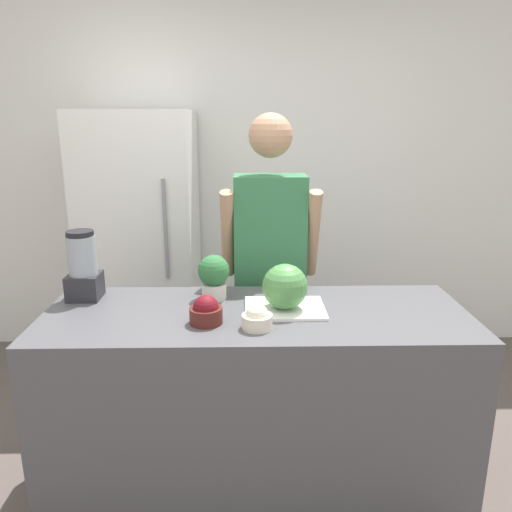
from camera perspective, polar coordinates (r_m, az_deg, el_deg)
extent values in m
cube|color=white|center=(3.78, -0.51, 8.83)|extent=(8.00, 0.06, 2.60)
cube|color=#4C4C51|center=(2.44, 0.02, -16.31)|extent=(1.90, 0.70, 0.91)
cube|color=white|center=(3.55, -12.89, 1.35)|extent=(0.75, 0.67, 1.79)
cylinder|color=gray|center=(3.13, -10.32, 2.99)|extent=(0.02, 0.02, 0.63)
cube|color=#4C608C|center=(2.95, 1.49, -10.95)|extent=(0.29, 0.18, 0.85)
cube|color=#337247|center=(2.71, 1.60, 2.90)|extent=(0.39, 0.22, 0.60)
sphere|color=tan|center=(2.65, 1.68, 13.61)|extent=(0.23, 0.23, 0.23)
cylinder|color=tan|center=(2.67, -3.27, 2.47)|extent=(0.07, 0.24, 0.50)
cylinder|color=tan|center=(2.69, 6.50, 2.50)|extent=(0.07, 0.24, 0.50)
cube|color=white|center=(2.26, 3.30, -5.99)|extent=(0.36, 0.28, 0.01)
sphere|color=#4C8C47|center=(2.21, 3.33, -3.51)|extent=(0.20, 0.20, 0.20)
cylinder|color=#511E19|center=(2.12, -5.73, -6.76)|extent=(0.14, 0.14, 0.07)
sphere|color=maroon|center=(2.11, -5.76, -5.90)|extent=(0.11, 0.11, 0.11)
cylinder|color=beige|center=(2.06, 0.22, -7.50)|extent=(0.13, 0.13, 0.06)
sphere|color=white|center=(2.05, 0.22, -6.75)|extent=(0.09, 0.09, 0.09)
cube|color=#28282D|center=(2.52, -18.97, -3.28)|extent=(0.15, 0.15, 0.12)
cylinder|color=#99A3AD|center=(2.48, -19.28, 0.08)|extent=(0.13, 0.13, 0.19)
cylinder|color=black|center=(2.45, -19.50, 2.45)|extent=(0.13, 0.13, 0.02)
cylinder|color=beige|center=(2.39, -4.81, -4.01)|extent=(0.12, 0.12, 0.08)
sphere|color=#2D6B38|center=(2.36, -4.87, -1.68)|extent=(0.15, 0.15, 0.15)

